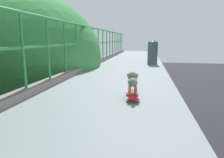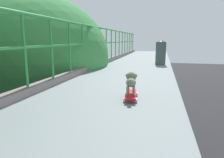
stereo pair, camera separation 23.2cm
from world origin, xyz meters
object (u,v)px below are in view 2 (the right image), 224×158
Objects in this scene: small_dog at (131,80)px; litter_bin at (161,52)px; city_bus at (57,94)px; toy_skateboard at (131,95)px; car_yellow_cab_fifth at (39,156)px.

small_dog is 4.46m from litter_bin.
toy_skateboard is at bearing -55.62° from city_bus.
car_yellow_cab_fifth is 8.01× the size of toy_skateboard.
small_dog is at bearing -55.58° from city_bus.
litter_bin is at bearing -7.45° from car_yellow_cab_fifth.
litter_bin is at bearing 84.96° from small_dog.
small_dog reaches higher than car_yellow_cab_fifth.
litter_bin reaches higher than small_dog.
toy_skateboard is 0.22m from small_dog.
small_dog reaches higher than city_bus.
car_yellow_cab_fifth is 9.42m from small_dog.
city_bus is 16.73m from toy_skateboard.
city_bus is 16.76m from small_dog.
toy_skateboard reaches higher than city_bus.
car_yellow_cab_fifth is 12.03× the size of small_dog.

